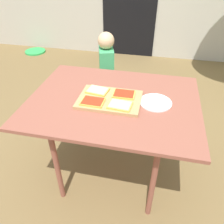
{
  "coord_description": "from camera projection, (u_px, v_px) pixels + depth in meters",
  "views": [
    {
      "loc": [
        0.27,
        -1.27,
        1.59
      ],
      "look_at": [
        -0.01,
        0.0,
        0.64
      ],
      "focal_mm": 35.82,
      "sensor_mm": 36.0,
      "label": 1
    }
  ],
  "objects": [
    {
      "name": "ground_plane",
      "position": [
        113.0,
        169.0,
        1.99
      ],
      "size": [
        16.0,
        16.0,
        0.0
      ],
      "primitive_type": "plane",
      "color": "brown"
    },
    {
      "name": "dining_table",
      "position": [
        114.0,
        107.0,
        1.59
      ],
      "size": [
        1.17,
        0.9,
        0.75
      ],
      "color": "brown",
      "rests_on": "ground"
    },
    {
      "name": "cutting_board",
      "position": [
        110.0,
        100.0,
        1.53
      ],
      "size": [
        0.42,
        0.3,
        0.02
      ],
      "primitive_type": "cube",
      "color": "tan",
      "rests_on": "dining_table"
    },
    {
      "name": "pizza_slice_far_left",
      "position": [
        98.0,
        90.0,
        1.59
      ],
      "size": [
        0.16,
        0.13,
        0.02
      ],
      "color": "gold",
      "rests_on": "cutting_board"
    },
    {
      "name": "pizza_slice_near_right",
      "position": [
        120.0,
        105.0,
        1.44
      ],
      "size": [
        0.16,
        0.12,
        0.02
      ],
      "color": "gold",
      "rests_on": "cutting_board"
    },
    {
      "name": "pizza_slice_near_left",
      "position": [
        93.0,
        102.0,
        1.47
      ],
      "size": [
        0.15,
        0.12,
        0.02
      ],
      "color": "gold",
      "rests_on": "cutting_board"
    },
    {
      "name": "pizza_slice_far_right",
      "position": [
        124.0,
        94.0,
        1.55
      ],
      "size": [
        0.15,
        0.11,
        0.02
      ],
      "color": "gold",
      "rests_on": "cutting_board"
    },
    {
      "name": "plate_white_right",
      "position": [
        156.0,
        102.0,
        1.51
      ],
      "size": [
        0.22,
        0.22,
        0.01
      ],
      "primitive_type": "cylinder",
      "color": "white",
      "rests_on": "dining_table"
    },
    {
      "name": "child_left",
      "position": [
        107.0,
        72.0,
        2.34
      ],
      "size": [
        0.2,
        0.27,
        0.96
      ],
      "color": "#394F45",
      "rests_on": "ground"
    },
    {
      "name": "garden_hose_coil",
      "position": [
        35.0,
        51.0,
        4.22
      ],
      "size": [
        0.37,
        0.37,
        0.03
      ],
      "primitive_type": "cylinder",
      "color": "green",
      "rests_on": "ground"
    }
  ]
}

